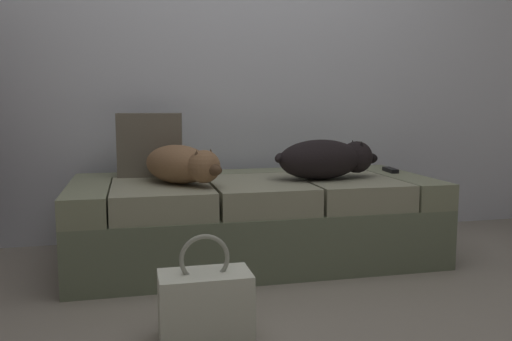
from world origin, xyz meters
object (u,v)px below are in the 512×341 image
dog_tan (182,164)px  handbag (205,304)px  dog_dark (327,159)px  throw_pillow (150,145)px  tv_remote (390,170)px  couch (254,219)px

dog_tan → handbag: size_ratio=1.37×
dog_dark → throw_pillow: bearing=160.7°
tv_remote → handbag: tv_remote is taller
throw_pillow → dog_dark: bearing=-19.3°
tv_remote → handbag: 1.59m
couch → tv_remote: size_ratio=12.39×
couch → dog_dark: bearing=-13.5°
throw_pillow → handbag: 1.23m
throw_pillow → dog_tan: bearing=-66.0°
dog_dark → dog_tan: bearing=-179.6°
dog_dark → handbag: size_ratio=1.61×
dog_tan → throw_pillow: bearing=114.0°
dog_tan → handbag: (-0.00, -0.81, -0.40)m
throw_pillow → handbag: bearing=-82.9°
dog_tan → tv_remote: 1.22m
dog_tan → throw_pillow: 0.35m
couch → dog_dark: (0.37, -0.09, 0.32)m
tv_remote → throw_pillow: size_ratio=0.44×
tv_remote → handbag: bearing=-134.2°
couch → throw_pillow: throw_pillow is taller
dog_tan → couch: bearing=13.8°
couch → dog_tan: size_ratio=3.59×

